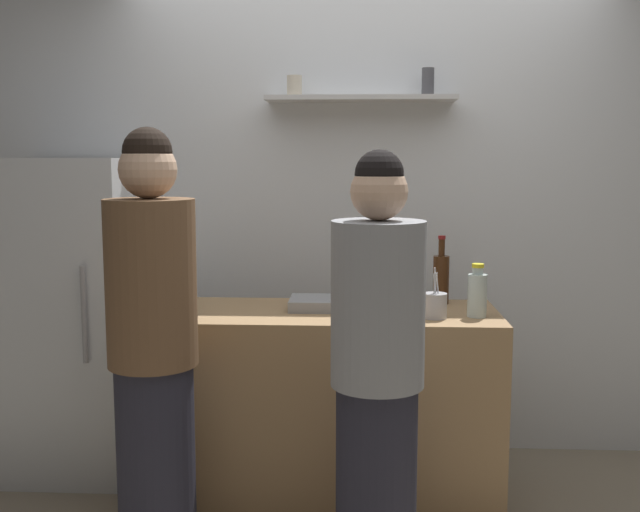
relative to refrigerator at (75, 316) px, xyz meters
The scene contains 12 objects.
back_wall_assembly 1.60m from the refrigerator, 15.27° to the left, with size 4.80×0.32×2.60m.
refrigerator is the anchor object (origin of this frame).
counter 1.34m from the refrigerator, 13.70° to the right, with size 1.61×0.61×0.89m, color #9E7A51.
baking_pan 1.32m from the refrigerator, 11.48° to the right, with size 0.34×0.24×0.05m, color gray.
utensil_holder 1.82m from the refrigerator, 14.04° to the right, with size 0.10×0.10×0.22m.
wine_bottle_dark_glass 0.85m from the refrigerator, 34.95° to the right, with size 0.08×0.08×0.32m.
wine_bottle_pale_glass 1.65m from the refrigerator, 10.64° to the right, with size 0.07×0.07×0.33m.
wine_bottle_green_glass 0.68m from the refrigerator, 22.25° to the right, with size 0.07×0.07×0.32m.
wine_bottle_amber_glass 1.84m from the refrigerator, ahead, with size 0.08×0.08×0.32m.
water_bottle_plastic 1.99m from the refrigerator, 11.65° to the right, with size 0.08×0.08×0.23m.
person_grey_hoodie 1.79m from the refrigerator, 33.19° to the right, with size 0.34×0.34×1.61m.
person_brown_jacket 1.10m from the refrigerator, 53.95° to the right, with size 0.34×0.34×1.69m.
Camera 1 is at (-0.04, -2.77, 1.57)m, focal length 41.95 mm.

